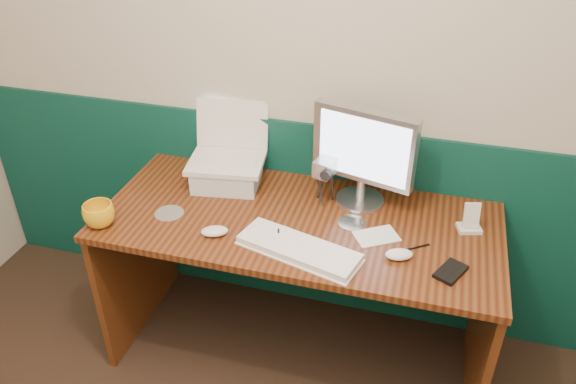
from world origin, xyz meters
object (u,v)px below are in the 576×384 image
(laptop, at_px, (225,137))
(mug, at_px, (99,215))
(desk, at_px, (297,289))
(camcorder, at_px, (325,178))
(monitor, at_px, (363,157))
(keyboard, at_px, (299,249))

(laptop, distance_m, mug, 0.60)
(desk, xyz_separation_m, mug, (-0.74, -0.25, 0.42))
(camcorder, bearing_deg, monitor, 28.94)
(desk, xyz_separation_m, monitor, (0.22, 0.19, 0.59))
(desk, xyz_separation_m, camcorder, (0.07, 0.16, 0.49))
(monitor, xyz_separation_m, mug, (-0.96, -0.45, -0.16))
(keyboard, bearing_deg, laptop, 153.10)
(desk, bearing_deg, mug, -161.24)
(mug, xyz_separation_m, camcorder, (0.81, 0.41, 0.06))
(desk, height_order, laptop, laptop)
(keyboard, xyz_separation_m, camcorder, (0.02, 0.36, 0.10))
(monitor, relative_size, keyboard, 0.93)
(desk, bearing_deg, camcorder, 65.56)
(laptop, bearing_deg, keyboard, -50.70)
(keyboard, relative_size, camcorder, 2.06)
(camcorder, bearing_deg, laptop, -167.71)
(desk, distance_m, monitor, 0.66)
(desk, distance_m, laptop, 0.73)
(desk, relative_size, monitor, 3.75)
(laptop, xyz_separation_m, monitor, (0.59, 0.01, -0.02))
(desk, xyz_separation_m, keyboard, (0.06, -0.21, 0.39))
(keyboard, distance_m, camcorder, 0.38)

